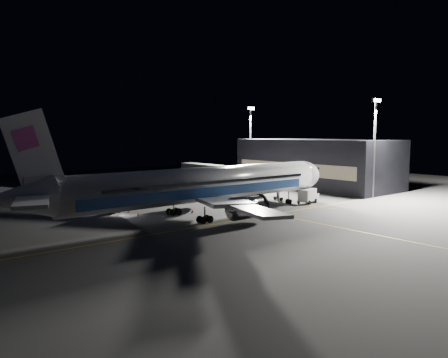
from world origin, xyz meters
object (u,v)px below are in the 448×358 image
object	(u,v)px
jet_bridge	(234,173)
service_truck	(308,195)
floodlight_mast_north	(250,138)
floodlight_mast_south	(375,139)
airliner	(198,186)
baggage_tug	(111,209)
safety_cone_c	(138,214)
safety_cone_a	(129,211)
safety_cone_b	(192,211)

from	to	relation	value
jet_bridge	service_truck	bearing A→B (deg)	-83.99
floodlight_mast_north	floodlight_mast_south	world-z (taller)	same
airliner	baggage_tug	world-z (taller)	airliner
service_truck	baggage_tug	world-z (taller)	service_truck
floodlight_mast_south	safety_cone_c	world-z (taller)	floodlight_mast_south
floodlight_mast_north	safety_cone_a	distance (m)	53.60
safety_cone_c	jet_bridge	bearing A→B (deg)	19.61
safety_cone_a	safety_cone_b	distance (m)	10.97
jet_bridge	floodlight_mast_south	bearing A→B (deg)	-53.21
floodlight_mast_north	jet_bridge	bearing A→B (deg)	-142.26
airliner	baggage_tug	bearing A→B (deg)	127.45
floodlight_mast_north	safety_cone_b	bearing A→B (deg)	-144.64
floodlight_mast_north	baggage_tug	distance (m)	55.39
safety_cone_a	safety_cone_c	xyz separation A→B (m)	(-0.16, -3.70, -0.00)
jet_bridge	floodlight_mast_south	distance (m)	31.05
floodlight_mast_north	safety_cone_b	size ratio (longest dim) A/B	33.48
floodlight_mast_north	safety_cone_c	xyz separation A→B (m)	(-48.00, -24.62, -12.10)
service_truck	safety_cone_a	size ratio (longest dim) A/B	10.84
safety_cone_a	baggage_tug	bearing A→B (deg)	156.17
airliner	safety_cone_a	bearing A→B (deg)	121.43
service_truck	baggage_tug	xyz separation A→B (m)	(-34.52, 14.07, -0.72)
baggage_tug	jet_bridge	bearing A→B (deg)	-7.30
safety_cone_a	floodlight_mast_north	bearing A→B (deg)	23.62
floodlight_mast_south	baggage_tug	bearing A→B (deg)	160.13
safety_cone_a	safety_cone_c	distance (m)	3.70
floodlight_mast_north	service_truck	bearing A→B (deg)	-115.17
floodlight_mast_north	safety_cone_a	bearing A→B (deg)	-156.38
safety_cone_b	floodlight_mast_north	bearing A→B (deg)	35.36
service_truck	safety_cone_a	distance (m)	34.47
airliner	safety_cone_c	distance (m)	11.23
service_truck	safety_cone_c	distance (m)	33.42
floodlight_mast_north	safety_cone_c	world-z (taller)	floodlight_mast_north
airliner	safety_cone_b	world-z (taller)	airliner
floodlight_mast_south	safety_cone_a	size ratio (longest dim) A/B	38.53
baggage_tug	safety_cone_c	distance (m)	5.44
floodlight_mast_north	service_truck	distance (m)	38.95
floodlight_mast_north	baggage_tug	size ratio (longest dim) A/B	7.51
floodlight_mast_north	safety_cone_c	distance (m)	55.29
jet_bridge	floodlight_mast_north	distance (m)	24.06
safety_cone_c	floodlight_mast_south	bearing A→B (deg)	-15.57
airliner	safety_cone_c	world-z (taller)	airliner
service_truck	safety_cone_a	world-z (taller)	service_truck
baggage_tug	service_truck	bearing A→B (deg)	-39.70
service_truck	safety_cone_b	world-z (taller)	service_truck
floodlight_mast_north	safety_cone_a	xyz separation A→B (m)	(-47.84, -20.92, -12.10)
airliner	jet_bridge	distance (m)	29.31
airliner	baggage_tug	xyz separation A→B (m)	(-9.35, 12.21, -4.39)
floodlight_mast_north	safety_cone_a	size ratio (longest dim) A/B	38.53
baggage_tug	floodlight_mast_south	bearing A→B (deg)	-37.39
floodlight_mast_south	safety_cone_a	bearing A→B (deg)	160.35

